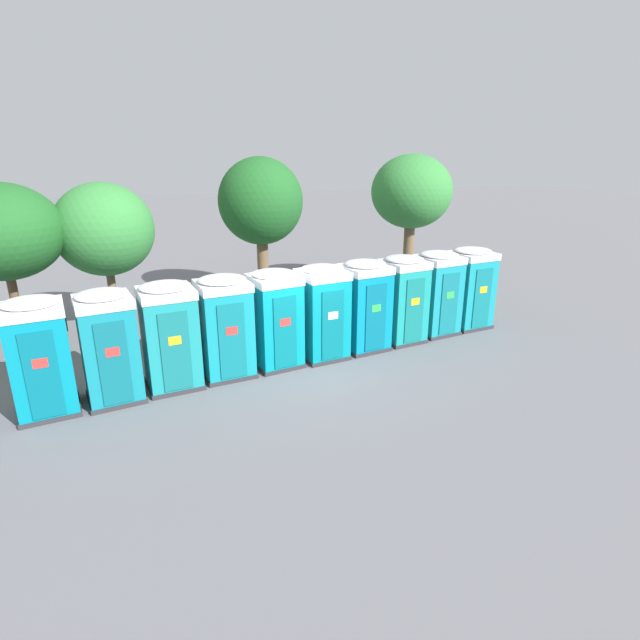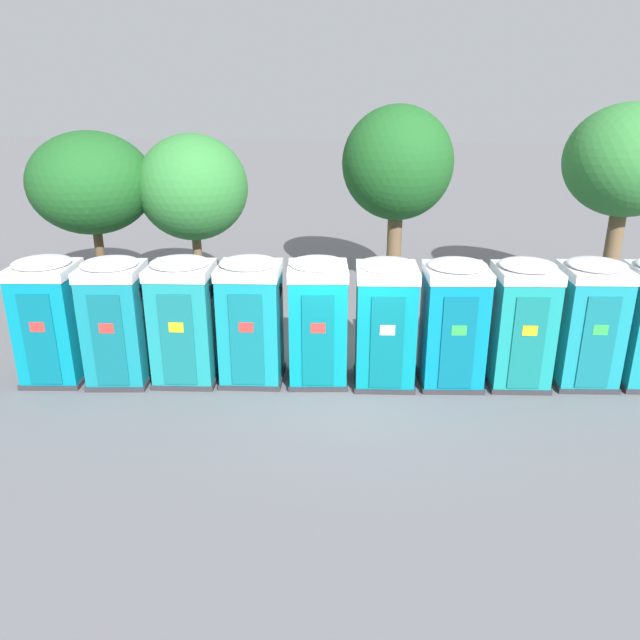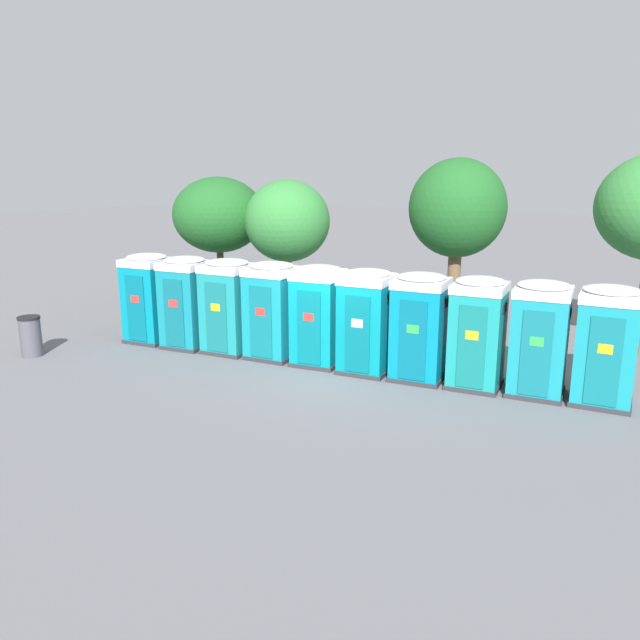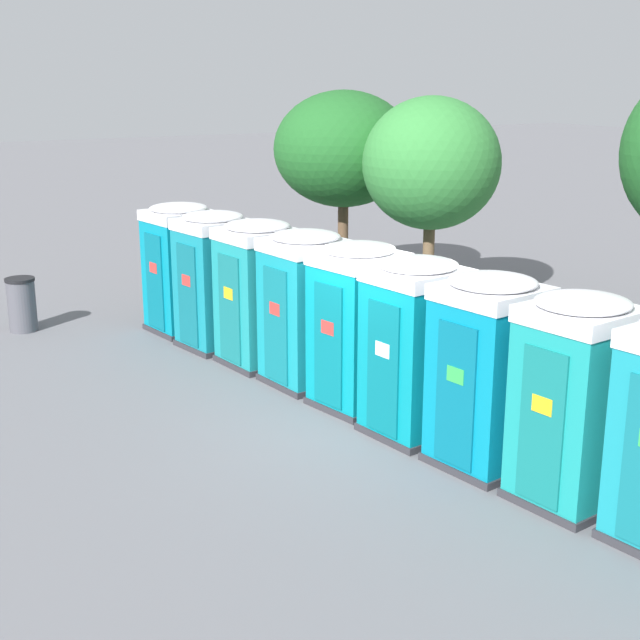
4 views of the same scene
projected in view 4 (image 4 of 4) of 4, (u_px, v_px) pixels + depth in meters
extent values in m
plane|color=slate|center=(375.00, 421.00, 13.14)|extent=(120.00, 120.00, 0.00)
cube|color=#2D2D33|center=(183.00, 328.00, 17.76)|extent=(1.36, 1.37, 0.10)
cube|color=#077F97|center=(181.00, 274.00, 17.47)|extent=(1.30, 1.31, 2.10)
cube|color=#076376|center=(155.00, 282.00, 17.14)|extent=(0.62, 0.13, 1.85)
cube|color=red|center=(153.00, 268.00, 17.05)|extent=(0.28, 0.05, 0.20)
cube|color=black|center=(195.00, 241.00, 16.84)|extent=(0.08, 0.36, 0.20)
cube|color=white|center=(179.00, 216.00, 17.16)|extent=(1.34, 1.35, 0.20)
ellipsoid|color=white|center=(178.00, 208.00, 17.12)|extent=(1.27, 1.28, 0.18)
cube|color=#2D2D33|center=(217.00, 343.00, 16.73)|extent=(1.36, 1.38, 0.10)
cube|color=#117C8B|center=(215.00, 286.00, 16.43)|extent=(1.30, 1.32, 2.10)
cube|color=#0D606D|center=(187.00, 295.00, 16.10)|extent=(0.61, 0.14, 1.85)
cube|color=red|center=(186.00, 280.00, 16.01)|extent=(0.28, 0.06, 0.20)
cube|color=black|center=(231.00, 252.00, 15.81)|extent=(0.09, 0.36, 0.20)
cube|color=white|center=(213.00, 225.00, 16.13)|extent=(1.34, 1.36, 0.20)
ellipsoid|color=white|center=(212.00, 216.00, 16.09)|extent=(1.27, 1.29, 0.18)
cube|color=#2D2D33|center=(259.00, 360.00, 15.76)|extent=(1.38, 1.35, 0.10)
cube|color=teal|center=(258.00, 300.00, 15.47)|extent=(1.31, 1.28, 2.10)
cube|color=#136A6D|center=(230.00, 309.00, 15.15)|extent=(0.64, 0.11, 1.85)
cube|color=yellow|center=(228.00, 293.00, 15.07)|extent=(0.28, 0.04, 0.20)
cube|color=black|center=(277.00, 264.00, 14.81)|extent=(0.07, 0.36, 0.20)
cube|color=white|center=(257.00, 234.00, 15.16)|extent=(1.35, 1.32, 0.20)
ellipsoid|color=white|center=(257.00, 226.00, 15.12)|extent=(1.29, 1.26, 0.18)
cube|color=#2D2D33|center=(306.00, 379.00, 14.77)|extent=(1.37, 1.34, 0.10)
cube|color=teal|center=(306.00, 315.00, 14.48)|extent=(1.30, 1.28, 2.10)
cube|color=#0E6B75|center=(276.00, 326.00, 14.16)|extent=(0.64, 0.11, 1.85)
cube|color=red|center=(274.00, 309.00, 14.08)|extent=(0.28, 0.04, 0.20)
cube|color=black|center=(328.00, 278.00, 13.82)|extent=(0.07, 0.36, 0.20)
cube|color=white|center=(305.00, 246.00, 14.17)|extent=(1.34, 1.32, 0.20)
ellipsoid|color=white|center=(305.00, 236.00, 14.13)|extent=(1.27, 1.25, 0.18)
cube|color=#2D2D33|center=(357.00, 402.00, 13.76)|extent=(1.36, 1.39, 0.10)
cube|color=#088796|center=(358.00, 333.00, 13.46)|extent=(1.30, 1.32, 2.10)
cube|color=#076975|center=(328.00, 346.00, 13.12)|extent=(0.61, 0.14, 1.85)
cube|color=red|center=(327.00, 328.00, 13.04)|extent=(0.28, 0.06, 0.20)
cube|color=black|center=(385.00, 293.00, 12.84)|extent=(0.09, 0.36, 0.20)
cube|color=white|center=(359.00, 259.00, 13.15)|extent=(1.34, 1.36, 0.20)
ellipsoid|color=white|center=(359.00, 249.00, 13.11)|extent=(1.27, 1.30, 0.18)
cube|color=#2D2D33|center=(413.00, 429.00, 12.70)|extent=(1.34, 1.35, 0.10)
cube|color=#078292|center=(415.00, 356.00, 12.40)|extent=(1.28, 1.29, 2.10)
cube|color=#076672|center=(383.00, 369.00, 12.08)|extent=(0.62, 0.12, 1.85)
cube|color=white|center=(382.00, 350.00, 12.00)|extent=(0.28, 0.05, 0.20)
cube|color=black|center=(446.00, 313.00, 11.76)|extent=(0.07, 0.36, 0.20)
cube|color=white|center=(417.00, 275.00, 12.10)|extent=(1.32, 1.32, 0.20)
ellipsoid|color=white|center=(418.00, 264.00, 12.06)|extent=(1.25, 1.26, 0.18)
cube|color=#2D2D33|center=(483.00, 460.00, 11.70)|extent=(1.38, 1.37, 0.10)
cube|color=#077B9B|center=(487.00, 381.00, 11.40)|extent=(1.32, 1.30, 2.10)
cube|color=#076079|center=(455.00, 396.00, 11.07)|extent=(0.63, 0.13, 1.85)
cube|color=green|center=(455.00, 375.00, 10.99)|extent=(0.28, 0.05, 0.20)
cube|color=black|center=(527.00, 336.00, 10.76)|extent=(0.08, 0.36, 0.20)
cube|color=white|center=(492.00, 293.00, 11.09)|extent=(1.36, 1.34, 0.20)
ellipsoid|color=white|center=(493.00, 282.00, 11.05)|extent=(1.29, 1.28, 0.18)
cube|color=#2D2D33|center=(567.00, 496.00, 10.70)|extent=(1.32, 1.35, 0.10)
cube|color=teal|center=(574.00, 410.00, 10.40)|extent=(1.25, 1.28, 2.10)
cube|color=#116E6C|center=(541.00, 428.00, 10.08)|extent=(0.61, 0.12, 1.85)
cube|color=yellow|center=(542.00, 405.00, 10.00)|extent=(0.28, 0.05, 0.20)
cube|color=black|center=(622.00, 362.00, 9.77)|extent=(0.07, 0.36, 0.20)
cube|color=white|center=(582.00, 315.00, 10.09)|extent=(1.29, 1.32, 0.20)
ellipsoid|color=white|center=(583.00, 302.00, 10.05)|extent=(1.23, 1.26, 0.18)
cylinder|color=brown|center=(343.00, 237.00, 20.64)|extent=(0.24, 0.24, 2.58)
ellipsoid|color=#1E5B23|center=(344.00, 149.00, 20.11)|extent=(3.17, 3.17, 2.61)
cylinder|color=brown|center=(428.00, 256.00, 18.86)|extent=(0.24, 0.24, 2.41)
ellipsoid|color=#337F38|center=(431.00, 163.00, 18.33)|extent=(2.86, 2.86, 2.73)
cylinder|color=#4C4C54|center=(22.00, 306.00, 17.60)|extent=(0.55, 0.55, 1.01)
cylinder|color=black|center=(20.00, 280.00, 17.45)|extent=(0.58, 0.58, 0.06)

